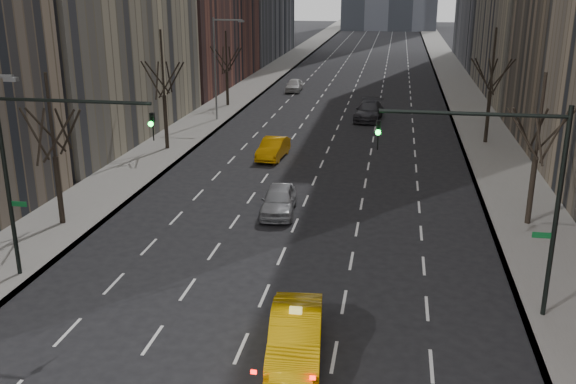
% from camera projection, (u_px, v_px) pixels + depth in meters
% --- Properties ---
extents(sidewalk_left, '(4.50, 320.00, 0.15)m').
position_uv_depth(sidewalk_left, '(262.00, 80.00, 82.32)').
color(sidewalk_left, slate).
rests_on(sidewalk_left, ground).
extents(sidewalk_right, '(4.50, 320.00, 0.15)m').
position_uv_depth(sidewalk_right, '(457.00, 85.00, 78.45)').
color(sidewalk_right, slate).
rests_on(sidewalk_right, ground).
extents(tree_lw_b, '(3.36, 3.50, 7.82)m').
position_uv_depth(tree_lw_b, '(55.00, 157.00, 32.44)').
color(tree_lw_b, black).
rests_on(tree_lw_b, ground).
extents(tree_lw_c, '(3.36, 3.50, 8.74)m').
position_uv_depth(tree_lw_c, '(164.00, 97.00, 47.32)').
color(tree_lw_c, black).
rests_on(tree_lw_c, ground).
extents(tree_lw_d, '(3.36, 3.50, 7.36)m').
position_uv_depth(tree_lw_d, '(227.00, 71.00, 64.33)').
color(tree_lw_d, black).
rests_on(tree_lw_d, ground).
extents(tree_rw_b, '(3.36, 3.50, 7.82)m').
position_uv_depth(tree_rw_b, '(535.00, 157.00, 32.40)').
color(tree_rw_b, black).
rests_on(tree_rw_b, ground).
extents(tree_rw_c, '(3.36, 3.50, 8.74)m').
position_uv_depth(tree_rw_c, '(490.00, 93.00, 49.15)').
color(tree_rw_c, black).
rests_on(tree_rw_c, ground).
extents(traffic_mast_left, '(6.69, 0.39, 8.00)m').
position_uv_depth(traffic_mast_left, '(41.00, 156.00, 25.81)').
color(traffic_mast_left, black).
rests_on(traffic_mast_left, ground).
extents(traffic_mast_right, '(6.69, 0.39, 8.00)m').
position_uv_depth(traffic_mast_right, '(512.00, 178.00, 22.93)').
color(traffic_mast_right, black).
rests_on(traffic_mast_right, ground).
extents(streetlight_far, '(2.83, 0.22, 9.00)m').
position_uv_depth(streetlight_far, '(219.00, 59.00, 56.95)').
color(streetlight_far, slate).
rests_on(streetlight_far, ground).
extents(taxi_sedan, '(2.21, 5.09, 1.63)m').
position_uv_depth(taxi_sedan, '(296.00, 335.00, 21.65)').
color(taxi_sedan, '#DDA204').
rests_on(taxi_sedan, ground).
extents(silver_sedan_ahead, '(2.16, 4.57, 1.51)m').
position_uv_depth(silver_sedan_ahead, '(279.00, 200.00, 35.11)').
color(silver_sedan_ahead, gray).
rests_on(silver_sedan_ahead, ground).
extents(far_taxi, '(1.87, 4.53, 1.46)m').
position_uv_depth(far_taxi, '(273.00, 148.00, 46.09)').
color(far_taxi, orange).
rests_on(far_taxi, ground).
extents(far_suv_grey, '(2.72, 5.85, 1.65)m').
position_uv_depth(far_suv_grey, '(369.00, 111.00, 58.90)').
color(far_suv_grey, '#2E2E33').
rests_on(far_suv_grey, ground).
extents(far_car_white, '(1.81, 4.27, 1.44)m').
position_uv_depth(far_car_white, '(294.00, 85.00, 74.05)').
color(far_car_white, silver).
rests_on(far_car_white, ground).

